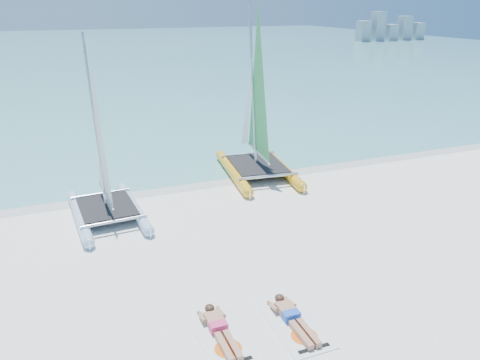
# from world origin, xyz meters

# --- Properties ---
(ground) EXTENTS (140.00, 140.00, 0.00)m
(ground) POSITION_xyz_m (0.00, 0.00, 0.00)
(ground) COLOR white
(ground) RESTS_ON ground
(sea) EXTENTS (140.00, 115.00, 0.01)m
(sea) POSITION_xyz_m (0.00, 63.00, 0.01)
(sea) COLOR #7ACBC8
(sea) RESTS_ON ground
(wet_sand_strip) EXTENTS (140.00, 1.40, 0.01)m
(wet_sand_strip) POSITION_xyz_m (0.00, 5.50, 0.00)
(wet_sand_strip) COLOR silver
(wet_sand_strip) RESTS_ON ground
(distant_skyline) EXTENTS (14.00, 2.00, 5.00)m
(distant_skyline) POSITION_xyz_m (53.71, 62.00, 1.94)
(distant_skyline) COLOR #A6ADB7
(distant_skyline) RESTS_ON ground
(catamaran_blue) EXTENTS (2.30, 4.41, 5.87)m
(catamaran_blue) POSITION_xyz_m (-3.54, 3.75, 1.75)
(catamaran_blue) COLOR #ADCAE4
(catamaran_blue) RESTS_ON ground
(catamaran_yellow) EXTENTS (3.03, 5.57, 6.94)m
(catamaran_yellow) POSITION_xyz_m (2.64, 6.04, 2.19)
(catamaran_yellow) COLOR yellow
(catamaran_yellow) RESTS_ON ground
(towel_a) EXTENTS (1.00, 1.85, 0.02)m
(towel_a) POSITION_xyz_m (-2.07, -3.26, 0.01)
(towel_a) COLOR white
(towel_a) RESTS_ON ground
(sunbather_a) EXTENTS (0.37, 1.73, 0.26)m
(sunbather_a) POSITION_xyz_m (-2.07, -3.06, 0.12)
(sunbather_a) COLOR tan
(sunbather_a) RESTS_ON towel_a
(towel_b) EXTENTS (1.00, 1.85, 0.02)m
(towel_b) POSITION_xyz_m (-0.48, -3.49, 0.01)
(towel_b) COLOR white
(towel_b) RESTS_ON ground
(sunbather_b) EXTENTS (0.37, 1.73, 0.26)m
(sunbather_b) POSITION_xyz_m (-0.48, -3.30, 0.12)
(sunbather_b) COLOR tan
(sunbather_b) RESTS_ON towel_b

